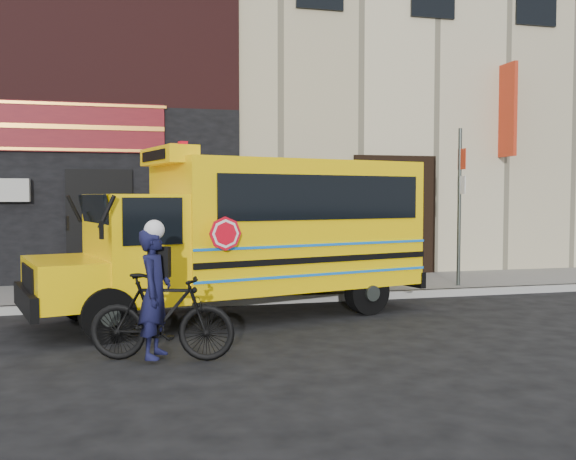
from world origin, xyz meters
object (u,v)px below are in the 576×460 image
(school_bus, at_px, (255,230))
(bicycle, at_px, (162,317))
(cyclist, at_px, (155,297))
(sign_pole, at_px, (460,203))

(school_bus, relative_size, bicycle, 3.84)
(school_bus, xyz_separation_m, bicycle, (-1.80, -2.87, -0.94))
(bicycle, xyz_separation_m, cyclist, (-0.08, -0.00, 0.26))
(bicycle, height_order, cyclist, cyclist)
(cyclist, bearing_deg, school_bus, -13.37)
(school_bus, bearing_deg, sign_pole, 17.45)
(sign_pole, bearing_deg, cyclist, -146.91)
(school_bus, bearing_deg, cyclist, -123.18)
(bicycle, relative_size, cyclist, 1.13)
(school_bus, height_order, sign_pole, sign_pole)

